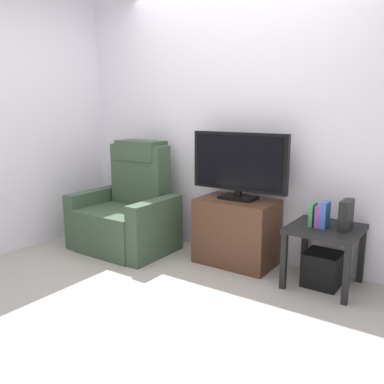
# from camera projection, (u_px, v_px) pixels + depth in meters

# --- Properties ---
(ground_plane) EXTENTS (6.40, 6.40, 0.00)m
(ground_plane) POSITION_uv_depth(u_px,v_px,m) (168.00, 293.00, 3.15)
(ground_plane) COLOR #9E998E
(wall_back) EXTENTS (6.40, 0.06, 2.60)m
(wall_back) POSITION_uv_depth(u_px,v_px,m) (240.00, 120.00, 3.80)
(wall_back) COLOR silver
(wall_back) RESTS_ON ground
(wall_side) EXTENTS (0.06, 4.48, 2.60)m
(wall_side) POSITION_uv_depth(u_px,v_px,m) (13.00, 119.00, 3.93)
(wall_side) COLOR silver
(wall_side) RESTS_ON ground
(tv_stand) EXTENTS (0.70, 0.44, 0.60)m
(tv_stand) POSITION_uv_depth(u_px,v_px,m) (236.00, 231.00, 3.70)
(tv_stand) COLOR #4C2D1E
(tv_stand) RESTS_ON ground
(television) EXTENTS (0.92, 0.20, 0.60)m
(television) POSITION_uv_depth(u_px,v_px,m) (239.00, 164.00, 3.59)
(television) COLOR black
(television) RESTS_ON tv_stand
(recliner_armchair) EXTENTS (0.98, 0.78, 1.08)m
(recliner_armchair) POSITION_uv_depth(u_px,v_px,m) (128.00, 212.00, 4.12)
(recliner_armchair) COLOR #384C38
(recliner_armchair) RESTS_ON ground
(side_table) EXTENTS (0.54, 0.54, 0.49)m
(side_table) POSITION_uv_depth(u_px,v_px,m) (325.00, 236.00, 3.21)
(side_table) COLOR black
(side_table) RESTS_ON ground
(subwoofer_box) EXTENTS (0.28, 0.28, 0.28)m
(subwoofer_box) POSITION_uv_depth(u_px,v_px,m) (323.00, 269.00, 3.26)
(subwoofer_box) COLOR black
(subwoofer_box) RESTS_ON ground
(book_leftmost) EXTENTS (0.03, 0.13, 0.18)m
(book_leftmost) POSITION_uv_depth(u_px,v_px,m) (313.00, 214.00, 3.21)
(book_leftmost) COLOR #388C4C
(book_leftmost) RESTS_ON side_table
(book_middle) EXTENTS (0.05, 0.13, 0.17)m
(book_middle) POSITION_uv_depth(u_px,v_px,m) (320.00, 216.00, 3.18)
(book_middle) COLOR purple
(book_middle) RESTS_ON side_table
(book_rightmost) EXTENTS (0.04, 0.13, 0.20)m
(book_rightmost) POSITION_uv_depth(u_px,v_px,m) (325.00, 215.00, 3.16)
(book_rightmost) COLOR #3366B2
(book_rightmost) RESTS_ON side_table
(game_console) EXTENTS (0.07, 0.20, 0.23)m
(game_console) POSITION_uv_depth(u_px,v_px,m) (346.00, 215.00, 3.09)
(game_console) COLOR black
(game_console) RESTS_ON side_table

